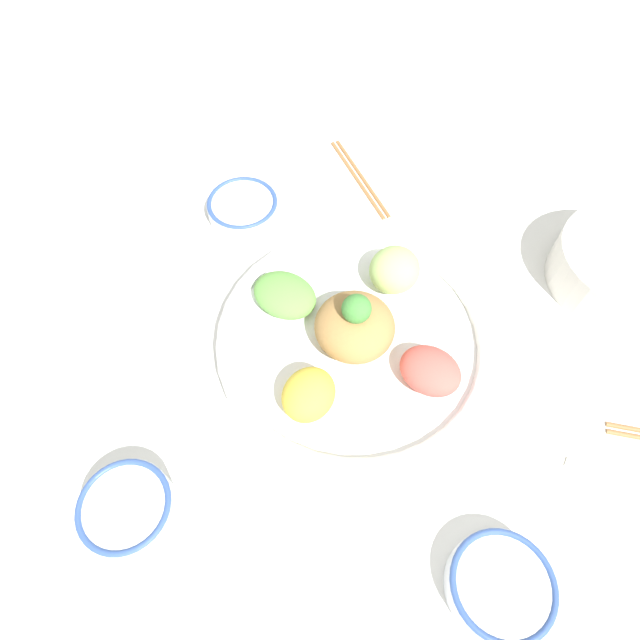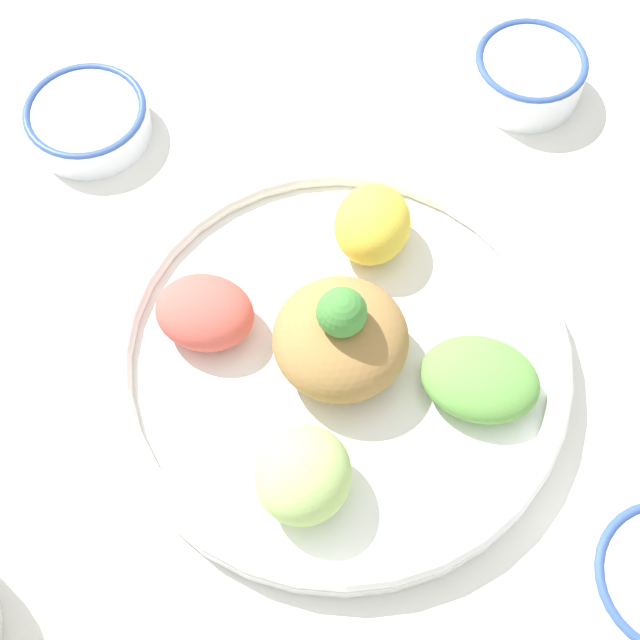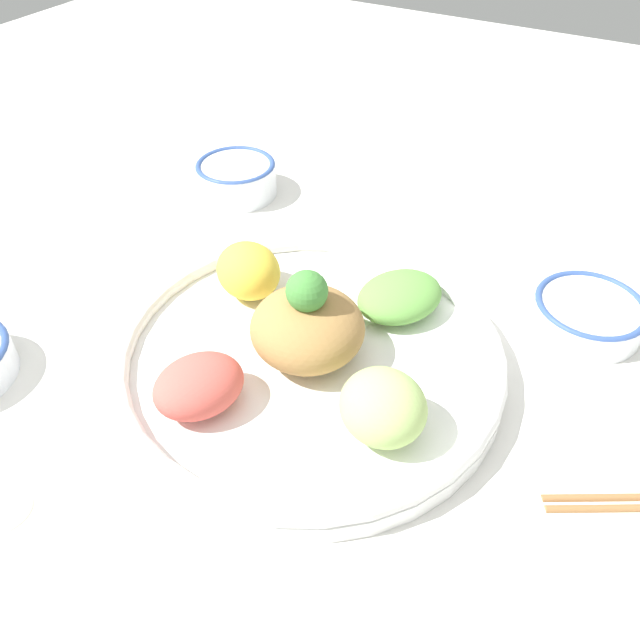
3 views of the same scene
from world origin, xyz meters
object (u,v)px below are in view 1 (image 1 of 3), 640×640
(rice_bowl_blue, at_px, (128,509))
(sauce_bowl_dark, at_px, (243,208))
(serving_spoon_main, at_px, (568,462))
(chopsticks_pair_near, at_px, (360,177))
(side_serving_bowl, at_px, (623,265))
(sauce_bowl_red, at_px, (500,586))
(salad_platter, at_px, (354,336))

(rice_bowl_blue, height_order, sauce_bowl_dark, rice_bowl_blue)
(rice_bowl_blue, distance_m, serving_spoon_main, 0.54)
(rice_bowl_blue, bearing_deg, chopsticks_pair_near, 158.25)
(rice_bowl_blue, bearing_deg, serving_spoon_main, 102.36)
(side_serving_bowl, bearing_deg, serving_spoon_main, -19.85)
(chopsticks_pair_near, bearing_deg, sauce_bowl_dark, 89.57)
(side_serving_bowl, bearing_deg, sauce_bowl_red, -24.73)
(salad_platter, height_order, chopsticks_pair_near, salad_platter)
(sauce_bowl_red, distance_m, side_serving_bowl, 0.49)
(sauce_bowl_red, height_order, side_serving_bowl, side_serving_bowl)
(sauce_bowl_red, bearing_deg, rice_bowl_blue, -95.03)
(rice_bowl_blue, relative_size, serving_spoon_main, 0.85)
(sauce_bowl_dark, distance_m, side_serving_bowl, 0.59)
(sauce_bowl_red, distance_m, chopsticks_pair_near, 0.65)
(sauce_bowl_red, distance_m, serving_spoon_main, 0.18)
(rice_bowl_blue, relative_size, sauce_bowl_dark, 0.95)
(sauce_bowl_red, bearing_deg, salad_platter, -148.42)
(salad_platter, relative_size, sauce_bowl_red, 3.25)
(salad_platter, bearing_deg, chopsticks_pair_near, -178.14)
(rice_bowl_blue, height_order, chopsticks_pair_near, rice_bowl_blue)
(serving_spoon_main, bearing_deg, salad_platter, 176.78)
(rice_bowl_blue, xyz_separation_m, side_serving_bowl, (-0.41, 0.63, 0.01))
(salad_platter, distance_m, sauce_bowl_red, 0.34)
(sauce_bowl_dark, height_order, side_serving_bowl, side_serving_bowl)
(serving_spoon_main, bearing_deg, rice_bowl_blue, -144.07)
(salad_platter, xyz_separation_m, rice_bowl_blue, (0.26, -0.24, 0.00))
(sauce_bowl_red, xyz_separation_m, chopsticks_pair_near, (-0.62, -0.19, -0.02))
(rice_bowl_blue, distance_m, sauce_bowl_dark, 0.48)
(sauce_bowl_red, height_order, chopsticks_pair_near, sauce_bowl_red)
(side_serving_bowl, bearing_deg, chopsticks_pair_near, -114.45)
(rice_bowl_blue, bearing_deg, salad_platter, 136.30)
(salad_platter, bearing_deg, sauce_bowl_red, 31.58)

